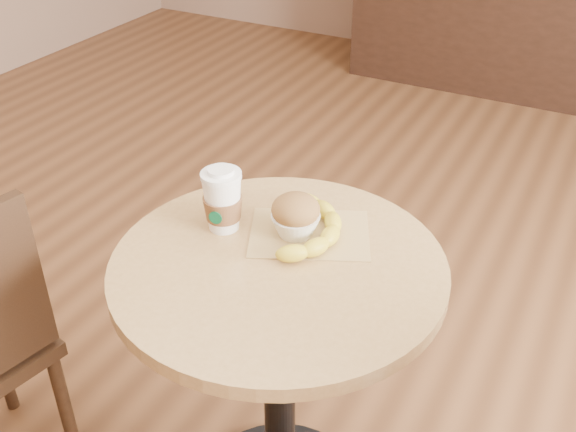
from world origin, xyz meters
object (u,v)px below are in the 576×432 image
object	(u,v)px
coffee_cup	(223,202)
banana	(309,228)
cafe_table	(279,351)
muffin	(296,216)

from	to	relation	value
coffee_cup	banana	bearing A→B (deg)	6.03
cafe_table	banana	world-z (taller)	banana
cafe_table	coffee_cup	size ratio (longest dim) A/B	5.47
cafe_table	muffin	distance (m)	0.30
cafe_table	muffin	world-z (taller)	muffin
cafe_table	banana	bearing A→B (deg)	81.48
banana	cafe_table	bearing A→B (deg)	-111.54
cafe_table	banana	xyz separation A→B (m)	(0.02, 0.10, 0.26)
coffee_cup	banana	distance (m)	0.18
cafe_table	muffin	xyz separation A→B (m)	(-0.01, 0.09, 0.28)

